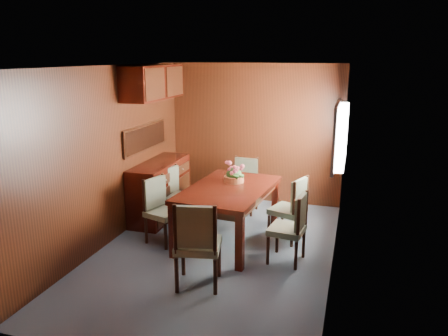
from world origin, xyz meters
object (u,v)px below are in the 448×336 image
(dining_table, at_px, (229,195))
(flower_centerpiece, at_px, (234,172))
(chair_left_near, at_px, (161,206))
(sideboard, at_px, (160,189))
(chair_right_near, at_px, (292,224))
(chair_head, at_px, (197,241))

(dining_table, distance_m, flower_centerpiece, 0.37)
(chair_left_near, distance_m, flower_centerpiece, 1.13)
(sideboard, bearing_deg, dining_table, -24.36)
(dining_table, distance_m, chair_left_near, 0.95)
(sideboard, height_order, flower_centerpiece, flower_centerpiece)
(chair_right_near, xyz_separation_m, flower_centerpiece, (-0.94, 0.68, 0.42))
(sideboard, distance_m, chair_right_near, 2.46)
(dining_table, xyz_separation_m, flower_centerpiece, (-0.00, 0.27, 0.26))
(dining_table, xyz_separation_m, chair_head, (0.03, -1.34, -0.10))
(chair_head, bearing_deg, flower_centerpiece, 79.48)
(sideboard, relative_size, chair_right_near, 1.55)
(chair_left_near, xyz_separation_m, flower_centerpiece, (0.89, 0.55, 0.42))
(flower_centerpiece, bearing_deg, chair_left_near, -148.29)
(chair_head, bearing_deg, dining_table, 79.59)
(dining_table, height_order, chair_left_near, chair_left_near)
(chair_left_near, bearing_deg, chair_right_near, 103.79)
(sideboard, height_order, dining_table, sideboard)
(chair_right_near, bearing_deg, dining_table, 74.13)
(sideboard, bearing_deg, flower_centerpiece, -13.84)
(dining_table, height_order, chair_head, chair_head)
(chair_head, distance_m, flower_centerpiece, 1.65)
(dining_table, relative_size, chair_right_near, 1.94)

